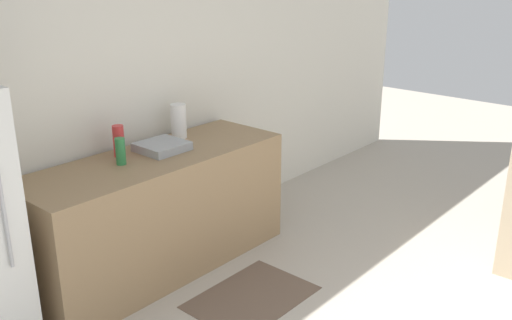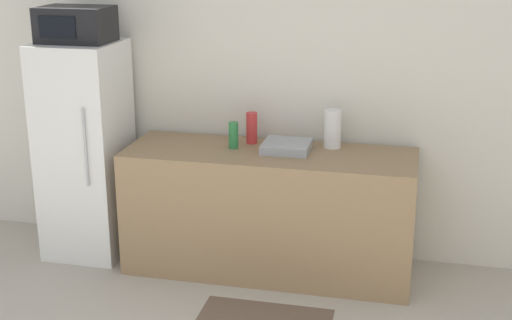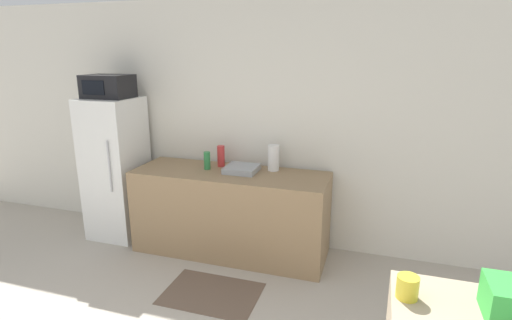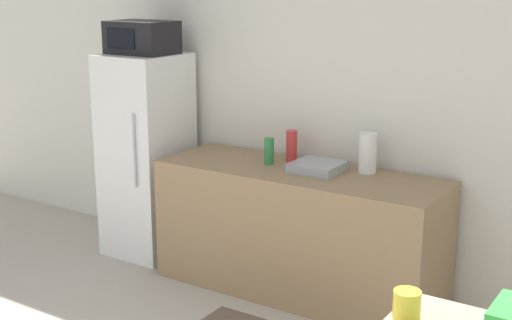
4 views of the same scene
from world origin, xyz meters
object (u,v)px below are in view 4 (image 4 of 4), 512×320
microwave (142,37)px  refrigerator (147,155)px  bottle_short (269,151)px  bottle_tall (292,146)px  paper_towel_roll (368,153)px  jar (407,305)px

microwave → refrigerator: bearing=70.3°
bottle_short → bottle_tall: bearing=57.3°
bottle_short → paper_towel_roll: 0.69m
refrigerator → paper_towel_roll: refrigerator is taller
bottle_short → microwave: bearing=-178.9°
bottle_tall → paper_towel_roll: size_ratio=0.84×
refrigerator → jar: (2.96, -2.14, 0.38)m
bottle_short → paper_towel_roll: bearing=14.2°
bottle_tall → paper_towel_roll: (0.57, 0.02, 0.02)m
microwave → paper_towel_roll: size_ratio=1.83×
refrigerator → jar: size_ratio=17.08×
jar → paper_towel_roll: 2.61m
microwave → paper_towel_roll: bearing=6.1°
refrigerator → bottle_tall: bearing=7.9°
refrigerator → bottle_short: size_ratio=8.56×
bottle_short → jar: size_ratio=2.00×
jar → refrigerator: bearing=144.2°
refrigerator → bottle_short: refrigerator is taller
bottle_short → jar: bearing=-49.4°
bottle_tall → jar: (1.75, -2.30, 0.18)m
bottle_tall → paper_towel_roll: paper_towel_roll is taller
refrigerator → bottle_short: bearing=1.0°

